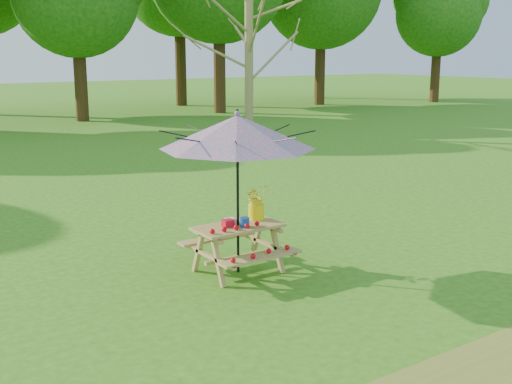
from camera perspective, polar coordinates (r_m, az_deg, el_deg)
ground at (r=9.72m, az=13.85°, el=-5.94°), size 120.00×120.00×0.00m
picnic_table at (r=8.87m, az=-1.59°, el=-5.13°), size 1.20×1.32×0.67m
patio_umbrella at (r=8.52m, az=-1.67°, el=5.34°), size 2.45×2.45×2.25m
produce_bins at (r=8.73m, az=-1.81°, el=-2.70°), size 0.32×0.40×0.13m
tomatoes_row at (r=8.54m, az=-1.80°, el=-3.17°), size 0.77×0.13×0.07m
flower_bucket at (r=9.02m, az=0.03°, el=-0.80°), size 0.34×0.30×0.50m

